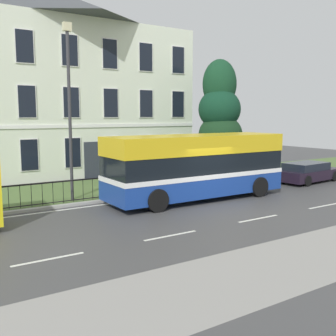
{
  "coord_description": "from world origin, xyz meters",
  "views": [
    {
      "loc": [
        -10.99,
        -12.42,
        3.91
      ],
      "look_at": [
        -0.61,
        3.6,
        1.4
      ],
      "focal_mm": 42.89,
      "sensor_mm": 36.0,
      "label": 1
    }
  ],
  "objects_px": {
    "single_decker_bus": "(197,166)",
    "street_lamp_post": "(69,102)",
    "evergreen_tree": "(222,133)",
    "parked_hatchback_01": "(308,172)",
    "georgian_townhouse": "(66,83)"
  },
  "relations": [
    {
      "from": "parked_hatchback_01",
      "to": "street_lamp_post",
      "type": "xyz_separation_m",
      "value": [
        -13.61,
        2.16,
        3.92
      ]
    },
    {
      "from": "single_decker_bus",
      "to": "parked_hatchback_01",
      "type": "distance_m",
      "value": 8.52
    },
    {
      "from": "evergreen_tree",
      "to": "parked_hatchback_01",
      "type": "relative_size",
      "value": 1.71
    },
    {
      "from": "street_lamp_post",
      "to": "georgian_townhouse",
      "type": "bearing_deg",
      "value": 71.77
    },
    {
      "from": "georgian_townhouse",
      "to": "single_decker_bus",
      "type": "xyz_separation_m",
      "value": [
        1.89,
        -12.38,
        -4.48
      ]
    },
    {
      "from": "evergreen_tree",
      "to": "parked_hatchback_01",
      "type": "distance_m",
      "value": 5.79
    },
    {
      "from": "evergreen_tree",
      "to": "single_decker_bus",
      "type": "bearing_deg",
      "value": -139.23
    },
    {
      "from": "single_decker_bus",
      "to": "parked_hatchback_01",
      "type": "relative_size",
      "value": 1.94
    },
    {
      "from": "georgian_townhouse",
      "to": "street_lamp_post",
      "type": "bearing_deg",
      "value": -108.23
    },
    {
      "from": "single_decker_bus",
      "to": "street_lamp_post",
      "type": "height_order",
      "value": "street_lamp_post"
    },
    {
      "from": "single_decker_bus",
      "to": "parked_hatchback_01",
      "type": "xyz_separation_m",
      "value": [
        8.46,
        0.33,
        -1.01
      ]
    },
    {
      "from": "street_lamp_post",
      "to": "single_decker_bus",
      "type": "bearing_deg",
      "value": -25.8
    },
    {
      "from": "georgian_townhouse",
      "to": "parked_hatchback_01",
      "type": "height_order",
      "value": "georgian_townhouse"
    },
    {
      "from": "georgian_townhouse",
      "to": "single_decker_bus",
      "type": "bearing_deg",
      "value": -81.31
    },
    {
      "from": "georgian_townhouse",
      "to": "street_lamp_post",
      "type": "relative_size",
      "value": 1.97
    }
  ]
}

